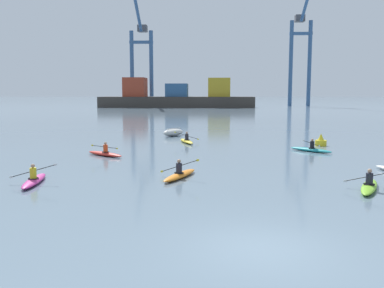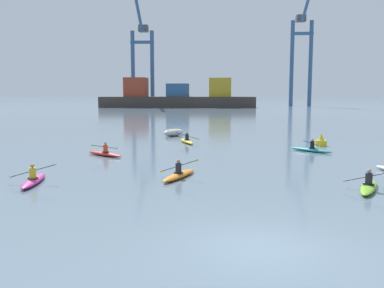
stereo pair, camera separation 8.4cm
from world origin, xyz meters
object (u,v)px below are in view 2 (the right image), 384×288
Objects in this scene: gantry_crane_west at (142,54)px; channel_buoy at (321,141)px; container_barge at (178,98)px; kayak_orange at (179,174)px; kayak_teal at (311,149)px; kayak_lime at (369,186)px; kayak_yellow at (187,141)px; gantry_crane_west_mid at (302,49)px; capsized_dinghy at (174,132)px; kayak_red at (105,153)px; kayak_magenta at (34,180)px.

gantry_crane_west reaches higher than channel_buoy.
kayak_orange is at bearing -85.01° from container_barge.
kayak_lime reaches higher than kayak_teal.
kayak_yellow reaches higher than kayak_teal.
gantry_crane_west_mid reaches higher than gantry_crane_west.
capsized_dinghy is at bearing -85.34° from container_barge.
capsized_dinghy is at bearing 96.31° from kayak_orange.
gantry_crane_west_mid reaches higher than kayak_teal.
gantry_crane_west is 11.45× the size of kayak_teal.
kayak_red is at bearing -88.10° from container_barge.
kayak_teal is 0.86× the size of kayak_lime.
kayak_yellow is (-28.99, -96.58, -17.29)m from gantry_crane_west_mid.
kayak_teal is at bearing 48.25° from kayak_orange.
kayak_lime is (-0.22, -11.97, -0.00)m from kayak_teal.
gantry_crane_west is 111.48m from kayak_magenta.
gantry_crane_west_mid reaches higher than container_barge.
channel_buoy is at bearing -77.60° from container_barge.
gantry_crane_west is 48.76m from gantry_crane_west_mid.
kayak_lime reaches higher than capsized_dinghy.
kayak_magenta is 1.03× the size of kayak_lime.
kayak_magenta is (-4.51, -21.82, -0.18)m from capsized_dinghy.
kayak_magenta is at bearing -82.99° from gantry_crane_west.
container_barge reaches higher than capsized_dinghy.
gantry_crane_west reaches higher than kayak_lime.
kayak_yellow is at bearing 69.36° from kayak_magenta.
kayak_magenta is at bearing -143.47° from kayak_teal.
gantry_crane_west reaches higher than container_barge.
gantry_crane_west_mid is 11.25× the size of kayak_red.
kayak_magenta reaches higher than kayak_teal.
gantry_crane_west_mid is at bearing 72.71° from kayak_magenta.
kayak_yellow is 19.15m from kayak_lime.
capsized_dinghy is 20.28m from kayak_orange.
kayak_red reaches higher than capsized_dinghy.
kayak_lime is at bearing -91.06° from kayak_teal.
container_barge is at bearing 94.99° from kayak_orange.
gantry_crane_west is at bearing 107.86° from channel_buoy.
gantry_crane_west_mid is 10.35× the size of kayak_lime.
kayak_red is at bearing -158.91° from channel_buoy.
container_barge is 12.66× the size of kayak_magenta.
gantry_crane_west_mid reaches higher than kayak_yellow.
kayak_magenta is at bearing 178.08° from kayak_lime.
gantry_crane_west_mid is 12.64× the size of capsized_dinghy.
channel_buoy is 0.33× the size of kayak_red.
capsized_dinghy is 0.96× the size of kayak_teal.
gantry_crane_west_mid is 101.18m from channel_buoy.
gantry_crane_west_mid is (37.10, 11.73, 14.69)m from container_barge.
kayak_red is (-3.40, -13.12, -0.18)m from capsized_dinghy.
kayak_red is at bearing 146.91° from kayak_lime.
gantry_crane_west is 110.87m from kayak_orange.
kayak_teal is 0.93× the size of kayak_red.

